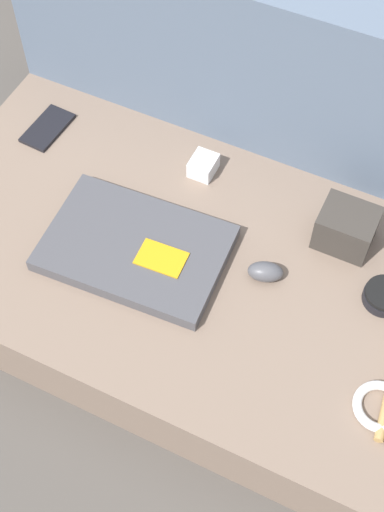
% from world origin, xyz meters
% --- Properties ---
extents(ground_plane, '(8.00, 8.00, 0.00)m').
position_xyz_m(ground_plane, '(0.00, 0.00, 0.00)').
color(ground_plane, '#4C4742').
extents(couch_seat, '(1.12, 0.61, 0.15)m').
position_xyz_m(couch_seat, '(0.00, 0.00, 0.07)').
color(couch_seat, '#7A6656').
rests_on(couch_seat, ground_plane).
extents(couch_backrest, '(1.12, 0.20, 0.52)m').
position_xyz_m(couch_backrest, '(0.00, 0.40, 0.26)').
color(couch_backrest, slate).
rests_on(couch_backrest, ground_plane).
extents(laptop, '(0.35, 0.25, 0.03)m').
position_xyz_m(laptop, '(-0.11, -0.03, 0.16)').
color(laptop, '#47474C').
rests_on(laptop, couch_seat).
extents(computer_mouse, '(0.08, 0.06, 0.04)m').
position_xyz_m(computer_mouse, '(0.14, 0.03, 0.17)').
color(computer_mouse, '#4C4C51').
rests_on(computer_mouse, couch_seat).
extents(speaker_puck, '(0.08, 0.08, 0.03)m').
position_xyz_m(speaker_puck, '(0.35, 0.08, 0.16)').
color(speaker_puck, black).
rests_on(speaker_puck, couch_seat).
extents(phone_silver, '(0.07, 0.12, 0.01)m').
position_xyz_m(phone_silver, '(-0.43, 0.17, 0.15)').
color(phone_silver, black).
rests_on(phone_silver, couch_seat).
extents(camera_pouch, '(0.11, 0.09, 0.08)m').
position_xyz_m(camera_pouch, '(0.24, 0.17, 0.19)').
color(camera_pouch, '#38332D').
rests_on(camera_pouch, couch_seat).
extents(charger_brick, '(0.05, 0.06, 0.04)m').
position_xyz_m(charger_brick, '(-0.08, 0.21, 0.17)').
color(charger_brick, silver).
rests_on(charger_brick, couch_seat).
extents(cable_coil, '(0.09, 0.09, 0.02)m').
position_xyz_m(cable_coil, '(0.41, -0.13, 0.16)').
color(cable_coil, white).
rests_on(cable_coil, couch_seat).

